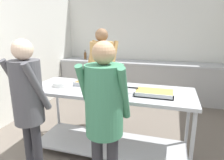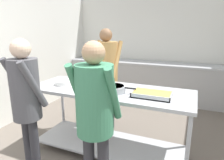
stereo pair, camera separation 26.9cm
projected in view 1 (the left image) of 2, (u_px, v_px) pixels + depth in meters
wall_rear at (142, 44)px, 5.17m from camera, size 4.20×0.06×2.65m
wall_left at (18, 49)px, 3.81m from camera, size 0.06×4.32×2.65m
back_counter at (139, 79)px, 5.05m from camera, size 4.04×0.65×0.91m
serving_counter at (110, 110)px, 2.70m from camera, size 2.16×0.79×0.93m
plate_stack at (62, 84)px, 2.77m from camera, size 0.24×0.24×0.06m
serving_tray_roast at (89, 83)px, 2.83m from camera, size 0.36×0.26×0.05m
sauce_pan at (115, 88)px, 2.51m from camera, size 0.45×0.31×0.08m
serving_tray_vegetables at (154, 93)px, 2.39m from camera, size 0.45×0.27×0.05m
guest_serving_left at (104, 108)px, 1.86m from camera, size 0.45×0.36×1.61m
guest_serving_right at (28, 98)px, 2.09m from camera, size 0.46×0.39×1.61m
cook_behind_counter at (102, 69)px, 3.33m from camera, size 0.51×0.39×1.71m
water_bottle at (85, 55)px, 5.30m from camera, size 0.07×0.07×0.25m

